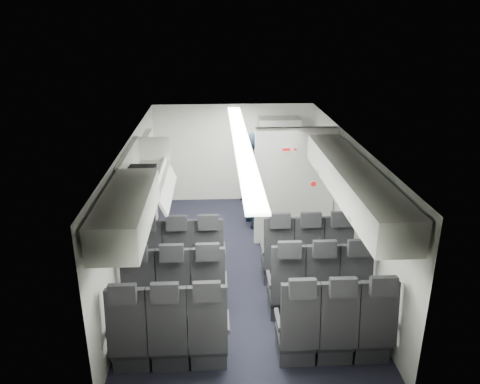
{
  "coord_description": "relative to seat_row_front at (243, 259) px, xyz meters",
  "views": [
    {
      "loc": [
        -0.4,
        -6.85,
        3.91
      ],
      "look_at": [
        0.0,
        0.4,
        1.15
      ],
      "focal_mm": 35.0,
      "sensor_mm": 36.0,
      "label": 1
    }
  ],
  "objects": [
    {
      "name": "cabin_shell",
      "position": [
        0.0,
        0.53,
        0.72
      ],
      "size": [
        3.41,
        6.01,
        2.16
      ],
      "color": "black",
      "rests_on": "ground"
    },
    {
      "name": "overhead_bin_left_rear",
      "position": [
        -1.4,
        -1.47,
        1.46
      ],
      "size": [
        0.53,
        1.8,
        0.4
      ],
      "color": "white",
      "rests_on": "cabin_shell"
    },
    {
      "name": "bulkhead_partition",
      "position": [
        0.98,
        1.33,
        0.67
      ],
      "size": [
        1.4,
        0.15,
        2.13
      ],
      "color": "silver",
      "rests_on": "cabin_shell"
    },
    {
      "name": "overhead_bin_right_rear",
      "position": [
        1.4,
        -1.47,
        1.46
      ],
      "size": [
        0.53,
        1.8,
        0.4
      ],
      "color": "white",
      "rests_on": "cabin_shell"
    },
    {
      "name": "seat_row_rear",
      "position": [
        0.0,
        -1.8,
        0.0
      ],
      "size": [
        3.33,
        0.56,
        1.24
      ],
      "color": "black",
      "rests_on": "cabin_shell"
    },
    {
      "name": "flight_attendant",
      "position": [
        0.31,
        2.15,
        0.52
      ],
      "size": [
        0.6,
        0.77,
        1.85
      ],
      "primitive_type": "imported",
      "rotation": [
        0.0,
        0.0,
        1.83
      ],
      "color": "black",
      "rests_on": "ground"
    },
    {
      "name": "galley_unit",
      "position": [
        0.95,
        3.25,
        0.55
      ],
      "size": [
        0.85,
        0.52,
        1.9
      ],
      "color": "#939399",
      "rests_on": "cabin_shell"
    },
    {
      "name": "carry_on_bag",
      "position": [
        -1.43,
        0.01,
        1.4
      ],
      "size": [
        0.39,
        0.28,
        0.23
      ],
      "primitive_type": "cube",
      "rotation": [
        0.0,
        0.0,
        -0.05
      ],
      "color": "black",
      "rests_on": "overhead_bin_left_front_open"
    },
    {
      "name": "overhead_bin_left_front_open",
      "position": [
        -1.44,
        0.28,
        1.33
      ],
      "size": [
        0.64,
        1.7,
        0.72
      ],
      "color": "#9E9E93",
      "rests_on": "cabin_shell"
    },
    {
      "name": "papers",
      "position": [
        0.5,
        2.1,
        0.67
      ],
      "size": [
        0.21,
        0.06,
        0.14
      ],
      "primitive_type": "cube",
      "rotation": [
        0.0,
        0.0,
        0.18
      ],
      "color": "white",
      "rests_on": "flight_attendant"
    },
    {
      "name": "seat_row_mid",
      "position": [
        0.0,
        -0.9,
        0.0
      ],
      "size": [
        3.33,
        0.56,
        1.24
      ],
      "color": "black",
      "rests_on": "cabin_shell"
    },
    {
      "name": "overhead_bin_right_front",
      "position": [
        1.4,
        0.28,
        1.46
      ],
      "size": [
        0.53,
        1.7,
        0.4
      ],
      "color": "white",
      "rests_on": "cabin_shell"
    },
    {
      "name": "boarding_door",
      "position": [
        -1.64,
        2.09,
        0.55
      ],
      "size": [
        0.12,
        1.27,
        1.86
      ],
      "color": "silver",
      "rests_on": "cabin_shell"
    },
    {
      "name": "seat_row_front",
      "position": [
        0.0,
        0.0,
        0.0
      ],
      "size": [
        3.33,
        0.56,
        1.24
      ],
      "color": "black",
      "rests_on": "cabin_shell"
    }
  ]
}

